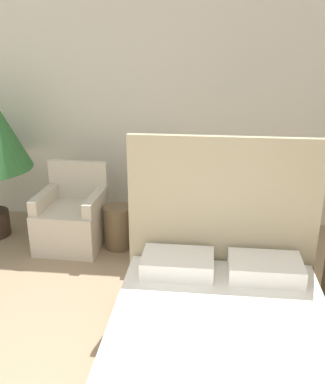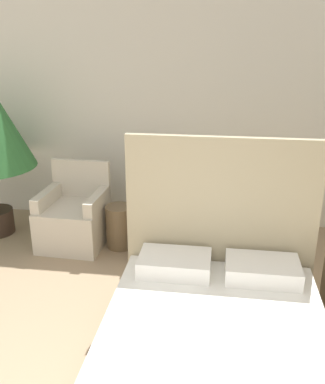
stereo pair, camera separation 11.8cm
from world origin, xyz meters
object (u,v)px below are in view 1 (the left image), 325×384
at_px(armchair_near_window_right, 165,225).
at_px(bed, 221,349).
at_px(armchair_near_window_left, 72,221).
at_px(side_table, 118,227).

bearing_deg(armchair_near_window_right, bed, -80.57).
xyz_separation_m(armchair_near_window_left, side_table, (0.52, 0.01, -0.05)).
height_order(armchair_near_window_left, armchair_near_window_right, same).
height_order(armchair_near_window_right, side_table, armchair_near_window_right).
distance_m(bed, side_table, 2.18).
bearing_deg(armchair_near_window_left, side_table, 3.00).
bearing_deg(side_table, armchair_near_window_right, -0.76).
xyz_separation_m(armchair_near_window_left, armchair_near_window_right, (1.03, -0.00, 0.00)).
bearing_deg(side_table, bed, -59.99).
xyz_separation_m(armchair_near_window_right, side_table, (-0.52, 0.01, -0.05)).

